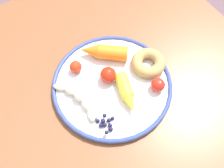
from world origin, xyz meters
The scene contains 11 objects.
ground_plane centered at (0.00, 0.00, 0.00)m, with size 6.00×6.00×0.00m, color #604752.
dining_table centered at (0.00, 0.00, 0.66)m, with size 0.97×0.82×0.77m.
plate centered at (0.03, 0.03, 0.78)m, with size 0.33×0.33×0.02m.
banana centered at (0.04, 0.13, 0.79)m, with size 0.15×0.07×0.03m.
carrot_orange centered at (0.12, 0.00, 0.80)m, with size 0.12×0.13×0.04m.
carrot_yellow centered at (-0.02, 0.02, 0.80)m, with size 0.12×0.06×0.03m.
donut centered at (0.03, -0.08, 0.80)m, with size 0.09×0.09×0.03m, color #A8824D.
blueberry_pile centered at (-0.06, 0.11, 0.79)m, with size 0.06×0.05×0.02m.
tomato_near centered at (0.12, 0.09, 0.80)m, with size 0.03×0.03×0.03m, color red.
tomato_mid centered at (0.05, 0.03, 0.80)m, with size 0.04×0.04×0.04m, color red.
tomato_far centered at (-0.04, -0.06, 0.80)m, with size 0.04×0.04×0.04m, color red.
Camera 1 is at (-0.24, 0.20, 1.37)m, focal length 39.66 mm.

